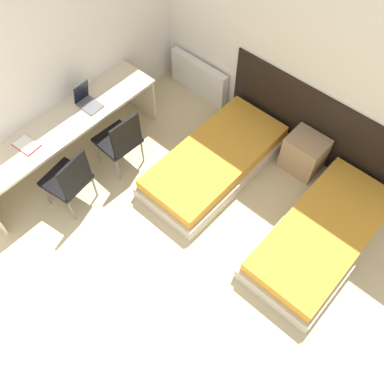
{
  "coord_description": "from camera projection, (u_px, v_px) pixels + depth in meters",
  "views": [
    {
      "loc": [
        1.8,
        0.21,
        4.6
      ],
      "look_at": [
        0.0,
        2.21,
        0.55
      ],
      "focal_mm": 40.0,
      "sensor_mm": 36.0,
      "label": 1
    }
  ],
  "objects": [
    {
      "name": "ground_plane",
      "position": [
        49.0,
        354.0,
        4.41
      ],
      "size": [
        20.0,
        20.0,
        0.0
      ],
      "primitive_type": "plane",
      "color": "beige"
    },
    {
      "name": "wall_back",
      "position": [
        298.0,
        56.0,
        4.95
      ],
      "size": [
        5.12,
        0.05,
        2.7
      ],
      "color": "white",
      "rests_on": "ground_plane"
    },
    {
      "name": "laptop",
      "position": [
        87.0,
        100.0,
        5.31
      ],
      "size": [
        0.31,
        0.23,
        0.31
      ],
      "rotation": [
        0.0,
        0.0,
        0.02
      ],
      "color": "slate",
      "rests_on": "desk"
    },
    {
      "name": "chair_near_notebook",
      "position": [
        69.0,
        179.0,
        5.01
      ],
      "size": [
        0.54,
        0.54,
        0.94
      ],
      "rotation": [
        0.0,
        0.0,
        0.15
      ],
      "color": "black",
      "rests_on": "ground_plane"
    },
    {
      "name": "headboard_panel",
      "position": [
        319.0,
        129.0,
        5.41
      ],
      "size": [
        2.7,
        0.03,
        1.07
      ],
      "color": "black",
      "rests_on": "ground_plane"
    },
    {
      "name": "chair_near_laptop",
      "position": [
        120.0,
        139.0,
        5.35
      ],
      "size": [
        0.5,
        0.5,
        0.94
      ],
      "rotation": [
        0.0,
        0.0,
        -0.05
      ],
      "color": "black",
      "rests_on": "ground_plane"
    },
    {
      "name": "wall_left",
      "position": [
        45.0,
        63.0,
        4.88
      ],
      "size": [
        0.05,
        5.02,
        2.7
      ],
      "color": "white",
      "rests_on": "ground_plane"
    },
    {
      "name": "open_notebook",
      "position": [
        26.0,
        145.0,
        4.99
      ],
      "size": [
        0.32,
        0.23,
        0.02
      ],
      "rotation": [
        0.0,
        0.0,
        0.09
      ],
      "color": "#B21E1E",
      "rests_on": "desk"
    },
    {
      "name": "bed_near_window",
      "position": [
        215.0,
        162.0,
        5.58
      ],
      "size": [
        0.97,
        2.05,
        0.36
      ],
      "color": "beige",
      "rests_on": "ground_plane"
    },
    {
      "name": "bed_near_door",
      "position": [
        322.0,
        236.0,
        4.97
      ],
      "size": [
        0.97,
        2.05,
        0.36
      ],
      "color": "beige",
      "rests_on": "ground_plane"
    },
    {
      "name": "nightstand",
      "position": [
        304.0,
        154.0,
        5.54
      ],
      "size": [
        0.49,
        0.41,
        0.53
      ],
      "color": "tan",
      "rests_on": "ground_plane"
    },
    {
      "name": "radiator",
      "position": [
        199.0,
        78.0,
        6.32
      ],
      "size": [
        1.0,
        0.12,
        0.55
      ],
      "color": "silver",
      "rests_on": "ground_plane"
    },
    {
      "name": "desk",
      "position": [
        65.0,
        131.0,
        5.3
      ],
      "size": [
        0.61,
        2.59,
        0.74
      ],
      "color": "beige",
      "rests_on": "ground_plane"
    }
  ]
}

